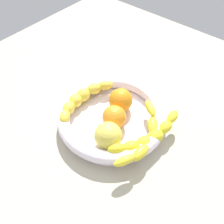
% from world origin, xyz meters
% --- Properties ---
extents(kitchen_counter, '(1.20, 1.20, 0.03)m').
position_xyz_m(kitchen_counter, '(0.00, 0.00, 0.01)').
color(kitchen_counter, '#B2AA93').
rests_on(kitchen_counter, ground).
extents(fruit_bowl, '(0.30, 0.30, 0.05)m').
position_xyz_m(fruit_bowl, '(0.00, 0.00, 0.06)').
color(fruit_bowl, white).
rests_on(fruit_bowl, kitchen_counter).
extents(banana_draped_left, '(0.08, 0.21, 0.04)m').
position_xyz_m(banana_draped_left, '(0.10, 0.01, 0.07)').
color(banana_draped_left, yellow).
rests_on(banana_draped_left, fruit_bowl).
extents(banana_draped_right, '(0.10, 0.22, 0.05)m').
position_xyz_m(banana_draped_right, '(-0.12, 0.01, 0.07)').
color(banana_draped_right, yellow).
rests_on(banana_draped_right, fruit_bowl).
extents(banana_arching_top, '(0.09, 0.22, 0.04)m').
position_xyz_m(banana_arching_top, '(-0.12, 0.00, 0.07)').
color(banana_arching_top, yellow).
rests_on(banana_arching_top, fruit_bowl).
extents(orange_front, '(0.06, 0.06, 0.06)m').
position_xyz_m(orange_front, '(-0.02, 0.01, 0.08)').
color(orange_front, orange).
rests_on(orange_front, fruit_bowl).
extents(orange_mid_left, '(0.07, 0.07, 0.07)m').
position_xyz_m(orange_mid_left, '(0.01, -0.05, 0.08)').
color(orange_mid_left, orange).
rests_on(orange_mid_left, fruit_bowl).
extents(apple_yellow, '(0.07, 0.07, 0.07)m').
position_xyz_m(apple_yellow, '(-0.04, 0.07, 0.08)').
color(apple_yellow, '#E2CF50').
rests_on(apple_yellow, fruit_bowl).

